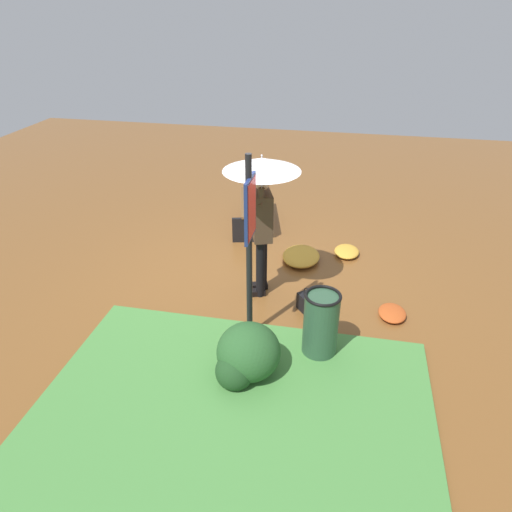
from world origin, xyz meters
name	(u,v)px	position (x,y,z in m)	size (l,w,h in m)	color
ground_plane	(250,284)	(0.00, 0.00, 0.00)	(18.00, 18.00, 0.00)	brown
grass_verge	(204,499)	(3.37, 0.33, 0.03)	(4.80, 4.00, 0.05)	#47843D
person_with_umbrella	(262,191)	(0.26, 0.21, 1.55)	(0.96, 0.96, 2.04)	black
info_sign_post	(250,230)	(1.15, 0.25, 1.44)	(0.44, 0.07, 2.30)	black
handbag	(307,304)	(0.53, 0.88, 0.13)	(0.32, 0.30, 0.37)	black
park_bench	(253,206)	(-1.92, -0.36, 0.40)	(1.42, 0.68, 0.75)	black
trash_bin	(321,325)	(1.33, 1.11, 0.42)	(0.42, 0.42, 0.83)	#2D5138
shrub_cluster	(246,355)	(1.87, 0.35, 0.29)	(0.77, 0.70, 0.63)	#285628
leaf_pile_near_person	(301,256)	(-0.83, 0.64, 0.08)	(0.73, 0.58, 0.16)	gold
leaf_pile_by_bench	(347,251)	(-1.18, 1.35, 0.05)	(0.50, 0.40, 0.11)	gold
leaf_pile_far_path	(392,313)	(0.41, 1.99, 0.05)	(0.45, 0.36, 0.10)	#B74C1E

